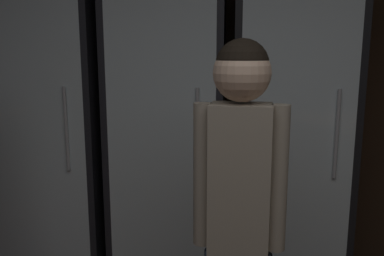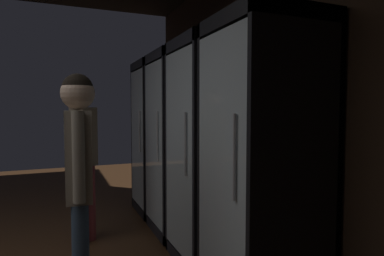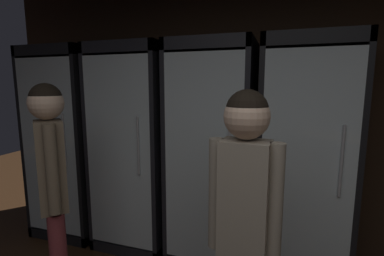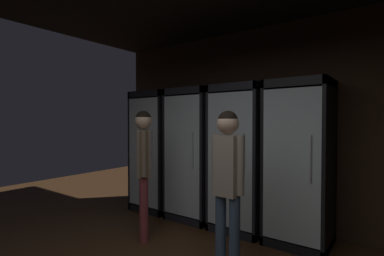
{
  "view_description": "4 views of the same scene",
  "coord_description": "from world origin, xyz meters",
  "px_view_note": "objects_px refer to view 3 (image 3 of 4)",
  "views": [
    {
      "loc": [
        -0.17,
        0.05,
        1.52
      ],
      "look_at": [
        -0.39,
        2.32,
        1.09
      ],
      "focal_mm": 37.97,
      "sensor_mm": 36.0,
      "label": 1
    },
    {
      "loc": [
        2.04,
        1.38,
        1.35
      ],
      "look_at": [
        -1.17,
        2.7,
        1.15
      ],
      "focal_mm": 30.82,
      "sensor_mm": 36.0,
      "label": 2
    },
    {
      "loc": [
        0.02,
        0.26,
        1.59
      ],
      "look_at": [
        -0.76,
        2.66,
        1.19
      ],
      "focal_mm": 26.12,
      "sensor_mm": 36.0,
      "label": 3
    },
    {
      "loc": [
        1.18,
        -0.85,
        1.47
      ],
      "look_at": [
        -1.21,
        2.41,
        1.37
      ],
      "focal_mm": 26.68,
      "sensor_mm": 36.0,
      "label": 4
    }
  ],
  "objects_px": {
    "cooler_far_left": "(75,143)",
    "shopper_near": "(244,217)",
    "cooler_right": "(303,160)",
    "cooler_left": "(139,148)",
    "cooler_center": "(213,153)",
    "shopper_far": "(52,178)"
  },
  "relations": [
    {
      "from": "cooler_right",
      "to": "shopper_far",
      "type": "bearing_deg",
      "value": -145.79
    },
    {
      "from": "cooler_left",
      "to": "cooler_far_left",
      "type": "bearing_deg",
      "value": -179.8
    },
    {
      "from": "cooler_left",
      "to": "cooler_center",
      "type": "relative_size",
      "value": 1.0
    },
    {
      "from": "cooler_far_left",
      "to": "cooler_right",
      "type": "relative_size",
      "value": 1.0
    },
    {
      "from": "cooler_left",
      "to": "cooler_center",
      "type": "height_order",
      "value": "same"
    },
    {
      "from": "cooler_center",
      "to": "shopper_near",
      "type": "bearing_deg",
      "value": -69.82
    },
    {
      "from": "cooler_far_left",
      "to": "shopper_far",
      "type": "height_order",
      "value": "cooler_far_left"
    },
    {
      "from": "cooler_left",
      "to": "cooler_center",
      "type": "distance_m",
      "value": 0.77
    },
    {
      "from": "cooler_right",
      "to": "shopper_far",
      "type": "distance_m",
      "value": 1.91
    },
    {
      "from": "cooler_far_left",
      "to": "cooler_right",
      "type": "xyz_separation_m",
      "value": [
        2.32,
        0.0,
        0.0
      ]
    },
    {
      "from": "cooler_center",
      "to": "shopper_far",
      "type": "bearing_deg",
      "value": -127.03
    },
    {
      "from": "shopper_far",
      "to": "cooler_far_left",
      "type": "bearing_deg",
      "value": 124.38
    },
    {
      "from": "cooler_center",
      "to": "cooler_right",
      "type": "xyz_separation_m",
      "value": [
        0.77,
        0.0,
        -0.0
      ]
    },
    {
      "from": "shopper_near",
      "to": "cooler_center",
      "type": "bearing_deg",
      "value": 110.18
    },
    {
      "from": "cooler_far_left",
      "to": "cooler_right",
      "type": "distance_m",
      "value": 2.32
    },
    {
      "from": "cooler_far_left",
      "to": "cooler_left",
      "type": "xyz_separation_m",
      "value": [
        0.77,
        0.0,
        -0.0
      ]
    },
    {
      "from": "cooler_far_left",
      "to": "shopper_near",
      "type": "relative_size",
      "value": 1.25
    },
    {
      "from": "shopper_far",
      "to": "cooler_center",
      "type": "bearing_deg",
      "value": 52.97
    },
    {
      "from": "cooler_left",
      "to": "shopper_far",
      "type": "bearing_deg",
      "value": -91.98
    },
    {
      "from": "shopper_near",
      "to": "cooler_far_left",
      "type": "bearing_deg",
      "value": 148.96
    },
    {
      "from": "cooler_far_left",
      "to": "shopper_near",
      "type": "distance_m",
      "value": 2.31
    },
    {
      "from": "cooler_far_left",
      "to": "shopper_far",
      "type": "relative_size",
      "value": 1.22
    }
  ]
}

